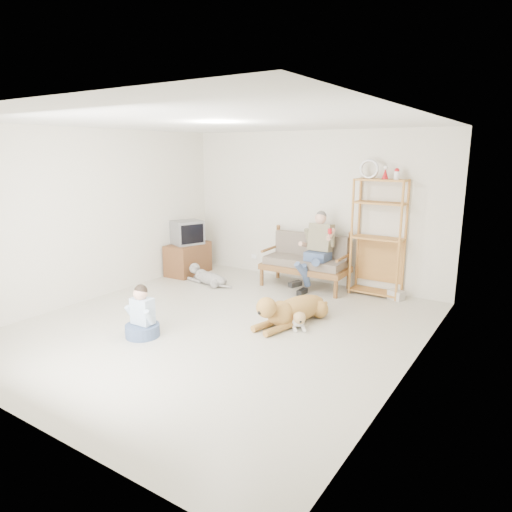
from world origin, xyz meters
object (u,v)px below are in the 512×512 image
Objects in this scene: etagere at (378,237)px; tv_stand at (188,259)px; golden_retriever at (291,310)px; loveseat at (307,260)px.

tv_stand is (-3.52, -0.69, -0.68)m from etagere.
etagere is 2.15m from golden_retriever.
tv_stand is at bearing 170.61° from golden_retriever.
etagere is 1.41× the size of golden_retriever.
etagere reaches higher than golden_retriever.
tv_stand is (-2.34, -0.49, -0.19)m from loveseat.
etagere is 3.65m from tv_stand.
loveseat reaches higher than tv_stand.
golden_retriever is (0.64, -1.73, -0.29)m from loveseat.
etagere is at bearing 87.61° from golden_retriever.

